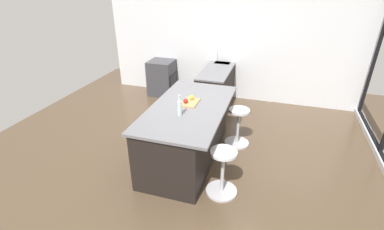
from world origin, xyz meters
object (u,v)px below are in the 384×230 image
apple_yellow (192,97)px  stool_middle (222,173)px  cutting_board (190,102)px  apple_red (186,101)px  stool_by_window (238,128)px  oven_range (162,78)px  water_bottle (180,107)px  kitchen_island (186,132)px

apple_yellow → stool_middle: bearing=39.1°
cutting_board → apple_red: (0.06, -0.05, 0.05)m
stool_by_window → apple_yellow: bearing=-58.7°
cutting_board → apple_red: bearing=-39.5°
oven_range → water_bottle: (2.81, 1.49, 0.63)m
oven_range → apple_red: 2.88m
oven_range → kitchen_island: (2.49, 1.47, 0.04)m
stool_middle → apple_red: 1.25m
cutting_board → water_bottle: size_ratio=1.15×
apple_red → apple_yellow: bearing=164.6°
kitchen_island → stool_middle: bearing=48.2°
stool_middle → oven_range: bearing=-144.9°
oven_range → stool_by_window: oven_range is taller
oven_range → stool_middle: (3.15, 2.22, -0.11)m
stool_middle → stool_by_window: bearing=180.0°
oven_range → cutting_board: (2.36, 1.50, 0.52)m
kitchen_island → cutting_board: size_ratio=5.84×
stool_by_window → cutting_board: cutting_board is taller
stool_by_window → apple_red: 1.19m
oven_range → kitchen_island: kitchen_island is taller
oven_range → stool_by_window: 2.87m
kitchen_island → apple_yellow: size_ratio=28.85×
oven_range → water_bottle: size_ratio=2.76×
oven_range → apple_red: apple_red is taller
apple_red → stool_middle: bearing=46.6°
cutting_board → apple_yellow: bearing=-175.3°
apple_red → water_bottle: (0.38, 0.04, 0.07)m
apple_yellow → water_bottle: (0.55, -0.01, 0.07)m
stool_by_window → apple_yellow: size_ratio=9.41×
water_bottle → oven_range: bearing=-152.1°
oven_range → cutting_board: size_ratio=2.40×
apple_yellow → water_bottle: size_ratio=0.23×
stool_by_window → cutting_board: size_ratio=1.91×
stool_by_window → apple_yellow: 1.08m
stool_by_window → stool_middle: size_ratio=1.00×
oven_range → stool_middle: size_ratio=1.26×
apple_red → oven_range: bearing=-149.2°
stool_middle → apple_red: apple_red is taller
stool_by_window → cutting_board: bearing=-53.1°
cutting_board → apple_red: apple_red is taller
water_bottle → kitchen_island: bearing=-177.7°
kitchen_island → water_bottle: (0.32, 0.01, 0.59)m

